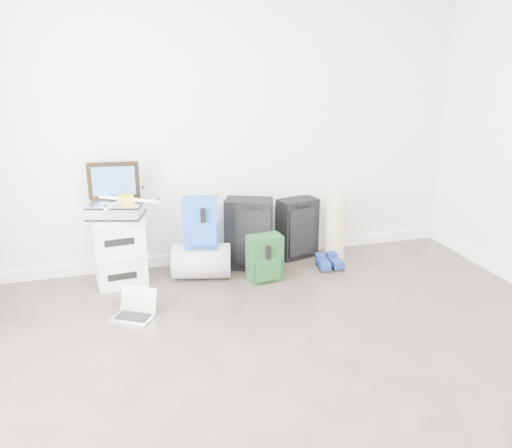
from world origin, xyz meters
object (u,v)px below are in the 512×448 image
object	(u,v)px
boxes_stack	(120,250)
duffel_bag	(201,261)
laptop	(135,310)
large_suitcase	(249,234)
carry_on	(297,228)
briefcase	(116,209)

from	to	relation	value
boxes_stack	duffel_bag	world-z (taller)	boxes_stack
boxes_stack	laptop	size ratio (longest dim) A/B	1.67
boxes_stack	duffel_bag	xyz separation A→B (m)	(0.69, -0.07, -0.15)
duffel_bag	laptop	world-z (taller)	duffel_bag
boxes_stack	laptop	distance (m)	0.70
duffel_bag	large_suitcase	world-z (taller)	large_suitcase
carry_on	duffel_bag	bearing A→B (deg)	179.63
large_suitcase	duffel_bag	bearing A→B (deg)	-143.88
briefcase	laptop	xyz separation A→B (m)	(0.06, -0.65, -0.62)
boxes_stack	carry_on	xyz separation A→B (m)	(1.68, 0.16, -0.02)
carry_on	laptop	size ratio (longest dim) A/B	1.60
briefcase	carry_on	size ratio (longest dim) A/B	0.75
laptop	briefcase	bearing A→B (deg)	128.10
carry_on	boxes_stack	bearing A→B (deg)	171.77
large_suitcase	carry_on	distance (m)	0.54
large_suitcase	laptop	world-z (taller)	large_suitcase
laptop	carry_on	bearing A→B (deg)	59.04
briefcase	duffel_bag	size ratio (longest dim) A/B	0.85
briefcase	laptop	bearing A→B (deg)	-68.49
boxes_stack	large_suitcase	bearing A→B (deg)	-3.18
carry_on	laptop	distance (m)	1.82
duffel_bag	large_suitcase	distance (m)	0.51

